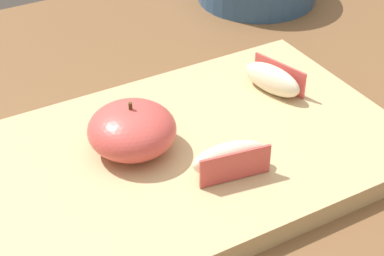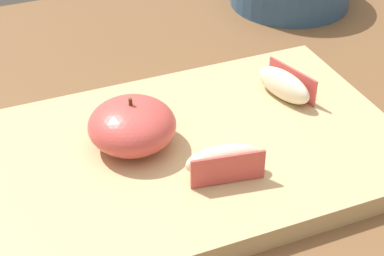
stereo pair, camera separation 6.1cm
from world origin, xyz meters
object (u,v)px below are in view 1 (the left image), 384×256
Objects in this scene: cutting_board at (192,153)px; apple_wedge_near_knife at (230,158)px; apple_half_skin_up at (132,130)px; apple_wedge_left at (273,79)px.

apple_wedge_near_knife is at bearing -79.79° from cutting_board.
apple_half_skin_up is at bearing 129.82° from apple_wedge_near_knife.
apple_wedge_near_knife is (0.06, -0.07, -0.01)m from apple_half_skin_up.
apple_half_skin_up is at bearing -173.75° from apple_wedge_left.
apple_half_skin_up is at bearing 157.74° from cutting_board.
cutting_board is 5.52× the size of apple_wedge_near_knife.
apple_half_skin_up reaches higher than cutting_board.
cutting_board is 4.87× the size of apple_half_skin_up.
cutting_board is 0.06m from apple_wedge_near_knife.
cutting_board is at bearing 100.21° from apple_wedge_near_knife.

